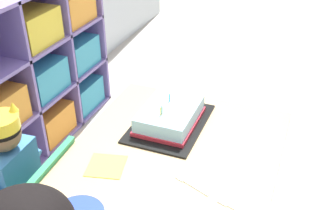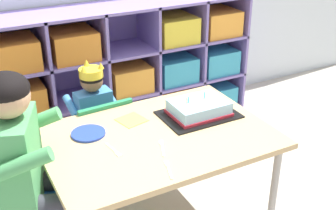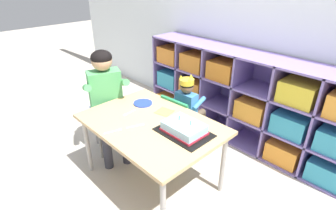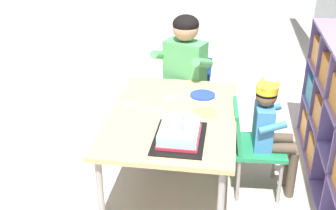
{
  "view_description": "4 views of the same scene",
  "coord_description": "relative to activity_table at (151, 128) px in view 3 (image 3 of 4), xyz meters",
  "views": [
    {
      "loc": [
        -1.05,
        -0.43,
        1.56
      ],
      "look_at": [
        0.18,
        0.04,
        0.77
      ],
      "focal_mm": 43.49,
      "sensor_mm": 36.0,
      "label": 1
    },
    {
      "loc": [
        -0.84,
        -1.68,
        1.7
      ],
      "look_at": [
        0.09,
        0.06,
        0.71
      ],
      "focal_mm": 46.64,
      "sensor_mm": 36.0,
      "label": 2
    },
    {
      "loc": [
        1.42,
        -1.17,
        1.7
      ],
      "look_at": [
        0.1,
        0.1,
        0.76
      ],
      "focal_mm": 28.34,
      "sensor_mm": 36.0,
      "label": 3
    },
    {
      "loc": [
        2.38,
        0.33,
        1.84
      ],
      "look_at": [
        0.07,
        -0.02,
        0.7
      ],
      "focal_mm": 46.46,
      "sensor_mm": 36.0,
      "label": 4
    }
  ],
  "objects": [
    {
      "name": "classroom_chair_adult_side",
      "position": [
        -0.72,
        0.02,
        -0.11
      ],
      "size": [
        0.42,
        0.4,
        0.7
      ],
      "rotation": [
        0.0,
        0.0,
        1.21
      ],
      "color": "#1E4CA8",
      "rests_on": "ground"
    },
    {
      "name": "ground",
      "position": [
        0.0,
        0.0,
        -0.55
      ],
      "size": [
        16.0,
        16.0,
        0.0
      ],
      "primitive_type": "plane",
      "color": "#BCB2A3"
    },
    {
      "name": "child_with_crown",
      "position": [
        -0.14,
        0.61,
        -0.05
      ],
      "size": [
        0.3,
        0.31,
        0.81
      ],
      "rotation": [
        0.0,
        0.0,
        3.2
      ],
      "color": "#3D7FBC",
      "rests_on": "ground"
    },
    {
      "name": "storage_cubby_shelf",
      "position": [
        0.12,
        1.14,
        -0.08
      ],
      "size": [
        2.36,
        0.4,
        0.97
      ],
      "color": "#7F6BB2",
      "rests_on": "ground"
    },
    {
      "name": "fork_beside_plate_stack",
      "position": [
        -0.25,
        -0.04,
        0.05
      ],
      "size": [
        0.03,
        0.14,
        0.0
      ],
      "rotation": [
        0.0,
        0.0,
        1.69
      ],
      "color": "white",
      "rests_on": "activity_table"
    },
    {
      "name": "paper_napkin_square",
      "position": [
        -0.05,
        0.2,
        0.05
      ],
      "size": [
        0.16,
        0.16,
        0.0
      ],
      "primitive_type": "cube",
      "rotation": [
        0.0,
        0.0,
        0.23
      ],
      "color": "#F4DB4C",
      "rests_on": "activity_table"
    },
    {
      "name": "classroom_chair_blue",
      "position": [
        -0.13,
        0.5,
        -0.18
      ],
      "size": [
        0.37,
        0.37,
        0.63
      ],
      "rotation": [
        0.0,
        0.0,
        3.2
      ],
      "color": "#238451",
      "rests_on": "ground"
    },
    {
      "name": "birthday_cake_on_tray",
      "position": [
        0.29,
        0.08,
        0.08
      ],
      "size": [
        0.41,
        0.28,
        0.12
      ],
      "color": "black",
      "rests_on": "activity_table"
    },
    {
      "name": "fork_near_cake_tray",
      "position": [
        -0.09,
        -0.29,
        0.05
      ],
      "size": [
        0.06,
        0.14,
        0.0
      ],
      "rotation": [
        0.0,
        0.0,
        4.41
      ],
      "color": "white",
      "rests_on": "activity_table"
    },
    {
      "name": "adult_helper_seated",
      "position": [
        -0.61,
        -0.02,
        0.11
      ],
      "size": [
        0.49,
        0.47,
        1.06
      ],
      "rotation": [
        0.0,
        0.0,
        1.21
      ],
      "color": "#4C9E5B",
      "rests_on": "ground"
    },
    {
      "name": "paper_plate_stack",
      "position": [
        -0.3,
        0.16,
        0.06
      ],
      "size": [
        0.17,
        0.17,
        0.01
      ],
      "primitive_type": "cylinder",
      "color": "#233DA3",
      "rests_on": "activity_table"
    },
    {
      "name": "activity_table",
      "position": [
        0.0,
        0.0,
        0.0
      ],
      "size": [
        1.13,
        0.79,
        0.6
      ],
      "color": "tan",
      "rests_on": "ground"
    },
    {
      "name": "fork_by_napkin",
      "position": [
        -0.03,
        -0.12,
        0.05
      ],
      "size": [
        0.07,
        0.14,
        0.0
      ],
      "rotation": [
        0.0,
        0.0,
        4.33
      ],
      "color": "white",
      "rests_on": "activity_table"
    }
  ]
}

